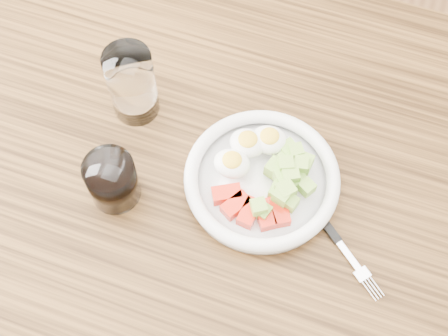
% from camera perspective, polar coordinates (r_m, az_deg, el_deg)
% --- Properties ---
extents(ground, '(4.00, 4.00, 0.00)m').
position_cam_1_polar(ground, '(1.69, 0.21, -12.63)').
color(ground, brown).
rests_on(ground, ground).
extents(dining_table, '(1.50, 0.90, 0.77)m').
position_cam_1_polar(dining_table, '(1.06, 0.33, -3.80)').
color(dining_table, brown).
rests_on(dining_table, ground).
extents(bowl, '(0.24, 0.24, 0.06)m').
position_cam_1_polar(bowl, '(0.95, 3.49, -0.83)').
color(bowl, white).
rests_on(bowl, dining_table).
extents(fork, '(0.16, 0.13, 0.01)m').
position_cam_1_polar(fork, '(0.94, 9.72, -5.74)').
color(fork, black).
rests_on(fork, dining_table).
extents(water_glass, '(0.07, 0.07, 0.13)m').
position_cam_1_polar(water_glass, '(0.99, -8.42, 7.60)').
color(water_glass, white).
rests_on(water_glass, dining_table).
extents(coffee_glass, '(0.08, 0.08, 0.09)m').
position_cam_1_polar(coffee_glass, '(0.93, -10.17, -1.15)').
color(coffee_glass, white).
rests_on(coffee_glass, dining_table).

